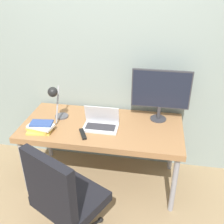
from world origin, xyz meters
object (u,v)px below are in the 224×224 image
Objects in this scene: monitor at (161,91)px; office_chair at (63,196)px; desk_lamp at (55,99)px; book_stack at (41,127)px; laptop at (101,123)px.

office_chair is at bearing -123.23° from monitor.
desk_lamp is 0.30m from book_stack.
monitor is at bearing 20.68° from book_stack.
office_chair reaches higher than book_stack.
desk_lamp is (-0.45, 0.02, 0.22)m from laptop.
desk_lamp is 1.49× the size of book_stack.
monitor reaches higher than laptop.
laptop is 0.58m from book_stack.
monitor is 0.58× the size of office_chair.
office_chair is at bearing -99.37° from laptop.
laptop is 0.84× the size of desk_lamp.
laptop is 0.67m from monitor.
office_chair is at bearing -55.88° from book_stack.
book_stack is (-0.43, 0.63, 0.19)m from office_chair.
desk_lamp is at bearing 59.04° from book_stack.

